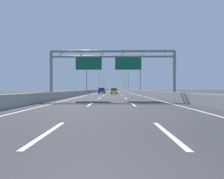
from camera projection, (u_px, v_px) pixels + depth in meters
ground_plane at (114, 91)px, 101.53m from camera, size 260.00×260.00×0.00m
lane_dash_left_0 at (47, 133)px, 5.06m from camera, size 0.16×3.00×0.01m
lane_dash_left_1 at (90, 105)px, 14.06m from camera, size 0.16×3.00×0.01m
lane_dash_left_2 at (99, 98)px, 23.06m from camera, size 0.16×3.00×0.01m
lane_dash_left_3 at (104, 96)px, 32.06m from camera, size 0.16×3.00×0.01m
lane_dash_left_4 at (106, 94)px, 41.05m from camera, size 0.16×3.00×0.01m
lane_dash_left_5 at (107, 93)px, 50.05m from camera, size 0.16×3.00×0.01m
lane_dash_left_6 at (108, 92)px, 59.05m from camera, size 0.16×3.00×0.01m
lane_dash_left_7 at (109, 92)px, 68.05m from camera, size 0.16×3.00×0.01m
lane_dash_left_8 at (110, 91)px, 77.05m from camera, size 0.16×3.00×0.01m
lane_dash_left_9 at (110, 91)px, 86.05m from camera, size 0.16×3.00×0.01m
lane_dash_left_10 at (111, 91)px, 95.05m from camera, size 0.16×3.00×0.01m
lane_dash_left_11 at (111, 91)px, 104.05m from camera, size 0.16×3.00×0.01m
lane_dash_left_12 at (111, 91)px, 113.05m from camera, size 0.16×3.00×0.01m
lane_dash_left_13 at (111, 90)px, 122.05m from camera, size 0.16×3.00×0.01m
lane_dash_left_14 at (112, 90)px, 131.05m from camera, size 0.16×3.00×0.01m
lane_dash_left_15 at (112, 90)px, 140.05m from camera, size 0.16×3.00×0.01m
lane_dash_left_16 at (112, 90)px, 149.04m from camera, size 0.16×3.00×0.01m
lane_dash_left_17 at (112, 90)px, 158.04m from camera, size 0.16×3.00×0.01m
lane_dash_right_0 at (168, 133)px, 5.01m from camera, size 0.16×3.00×0.01m
lane_dash_right_1 at (133, 105)px, 14.01m from camera, size 0.16×3.00×0.01m
lane_dash_right_2 at (126, 98)px, 23.01m from camera, size 0.16×3.00×0.01m
lane_dash_right_3 at (122, 96)px, 32.01m from camera, size 0.16×3.00×0.01m
lane_dash_right_4 at (121, 94)px, 41.01m from camera, size 0.16×3.00×0.01m
lane_dash_right_5 at (119, 93)px, 50.01m from camera, size 0.16×3.00×0.01m
lane_dash_right_6 at (119, 92)px, 59.01m from camera, size 0.16×3.00×0.01m
lane_dash_right_7 at (118, 92)px, 68.01m from camera, size 0.16×3.00×0.01m
lane_dash_right_8 at (118, 91)px, 77.01m from camera, size 0.16×3.00×0.01m
lane_dash_right_9 at (117, 91)px, 86.01m from camera, size 0.16×3.00×0.01m
lane_dash_right_10 at (117, 91)px, 95.00m from camera, size 0.16×3.00×0.01m
lane_dash_right_11 at (117, 91)px, 104.00m from camera, size 0.16×3.00×0.01m
lane_dash_right_12 at (116, 91)px, 113.00m from camera, size 0.16×3.00×0.01m
lane_dash_right_13 at (116, 90)px, 122.00m from camera, size 0.16×3.00×0.01m
lane_dash_right_14 at (116, 90)px, 131.00m from camera, size 0.16×3.00×0.01m
lane_dash_right_15 at (116, 90)px, 140.00m from camera, size 0.16×3.00×0.01m
lane_dash_right_16 at (116, 90)px, 149.00m from camera, size 0.16×3.00×0.01m
lane_dash_right_17 at (116, 90)px, 158.00m from camera, size 0.16×3.00×0.01m
edge_line_left at (104, 91)px, 89.59m from camera, size 0.16×176.00×0.01m
edge_line_right at (124, 91)px, 89.46m from camera, size 0.16×176.00×0.01m
barrier_left at (103, 90)px, 111.61m from camera, size 0.45×220.00×0.95m
barrier_right at (124, 90)px, 111.44m from camera, size 0.45×220.00×0.95m
sign_gantry at (112, 62)px, 21.89m from camera, size 16.40×0.36×6.36m
streetlamp_left_mid at (87, 74)px, 48.32m from camera, size 2.58×0.28×9.50m
streetlamp_right_mid at (139, 74)px, 48.14m from camera, size 2.58×0.28×9.50m
streetlamp_left_far at (100, 81)px, 88.78m from camera, size 2.58×0.28×9.50m
streetlamp_right_far at (128, 81)px, 88.60m from camera, size 2.58×0.28×9.50m
streetlamp_left_distant at (104, 83)px, 129.24m from camera, size 2.58×0.28×9.50m
streetlamp_right_distant at (124, 83)px, 129.06m from camera, size 2.58×0.28×9.50m
blue_car at (102, 90)px, 49.02m from camera, size 1.85×4.56×1.55m
white_car at (114, 90)px, 97.95m from camera, size 1.73×4.26×1.53m
yellow_car at (114, 91)px, 43.23m from camera, size 1.70×4.38×1.38m
green_car at (114, 89)px, 116.14m from camera, size 1.83×4.67×1.53m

